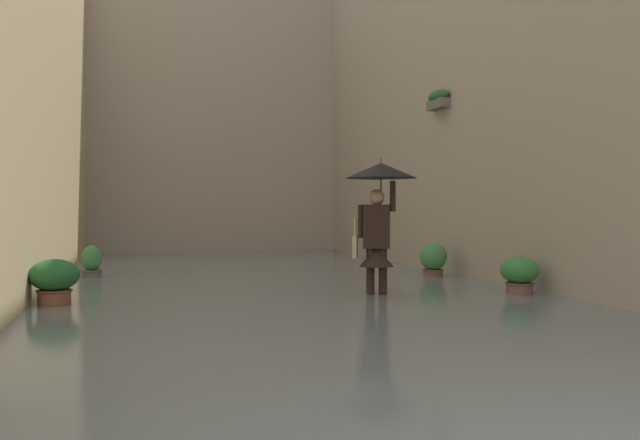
{
  "coord_description": "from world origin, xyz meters",
  "views": [
    {
      "loc": [
        2.25,
        2.03,
        1.4
      ],
      "look_at": [
        -0.44,
        -8.04,
        1.25
      ],
      "focal_mm": 38.77,
      "sensor_mm": 36.0,
      "label": 1
    }
  ],
  "objects_px": {
    "potted_plant_far_right": "(54,283)",
    "potted_plant_near_left": "(519,277)",
    "potted_plant_mid_right": "(92,265)",
    "person_wading": "(379,202)",
    "potted_plant_mid_left": "(433,261)"
  },
  "relations": [
    {
      "from": "person_wading",
      "to": "potted_plant_mid_left",
      "type": "relative_size",
      "value": 2.69
    },
    {
      "from": "potted_plant_near_left",
      "to": "potted_plant_far_right",
      "type": "xyz_separation_m",
      "value": [
        6.46,
        -0.51,
        0.04
      ]
    },
    {
      "from": "person_wading",
      "to": "potted_plant_mid_right",
      "type": "bearing_deg",
      "value": -42.37
    },
    {
      "from": "potted_plant_near_left",
      "to": "potted_plant_mid_left",
      "type": "distance_m",
      "value": 2.75
    },
    {
      "from": "potted_plant_far_right",
      "to": "potted_plant_mid_right",
      "type": "relative_size",
      "value": 1.01
    },
    {
      "from": "potted_plant_far_right",
      "to": "potted_plant_near_left",
      "type": "bearing_deg",
      "value": 175.49
    },
    {
      "from": "potted_plant_near_left",
      "to": "person_wading",
      "type": "bearing_deg",
      "value": -10.73
    },
    {
      "from": "potted_plant_near_left",
      "to": "potted_plant_mid_right",
      "type": "relative_size",
      "value": 0.95
    },
    {
      "from": "potted_plant_far_right",
      "to": "potted_plant_mid_left",
      "type": "bearing_deg",
      "value": -160.51
    },
    {
      "from": "potted_plant_near_left",
      "to": "potted_plant_mid_left",
      "type": "xyz_separation_m",
      "value": [
        0.13,
        -2.75,
        0.03
      ]
    },
    {
      "from": "potted_plant_mid_right",
      "to": "potted_plant_mid_left",
      "type": "height_order",
      "value": "potted_plant_mid_left"
    },
    {
      "from": "potted_plant_mid_right",
      "to": "potted_plant_far_right",
      "type": "bearing_deg",
      "value": 86.09
    },
    {
      "from": "potted_plant_far_right",
      "to": "potted_plant_mid_left",
      "type": "distance_m",
      "value": 6.71
    },
    {
      "from": "potted_plant_far_right",
      "to": "person_wading",
      "type": "bearing_deg",
      "value": 178.42
    },
    {
      "from": "potted_plant_near_left",
      "to": "potted_plant_mid_right",
      "type": "xyz_separation_m",
      "value": [
        6.21,
        -4.18,
        -0.03
      ]
    }
  ]
}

